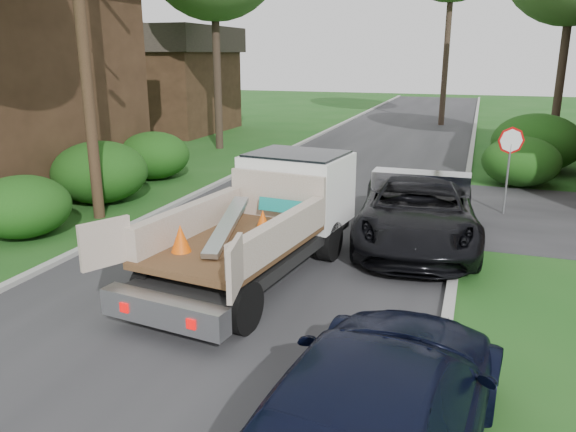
# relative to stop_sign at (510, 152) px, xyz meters

# --- Properties ---
(ground) EXTENTS (120.00, 120.00, 0.00)m
(ground) POSITION_rel_stop_sign_xyz_m (-5.20, -9.00, -1.78)
(ground) COLOR #194D16
(ground) RESTS_ON ground
(road) EXTENTS (8.00, 90.00, 0.02)m
(road) POSITION_rel_stop_sign_xyz_m (-5.20, 1.00, -1.77)
(road) COLOR #28282B
(road) RESTS_ON ground
(curb_left) EXTENTS (0.20, 90.00, 0.12)m
(curb_left) POSITION_rel_stop_sign_xyz_m (-9.30, 1.00, -1.72)
(curb_left) COLOR #9E9E99
(curb_left) RESTS_ON ground
(curb_right) EXTENTS (0.20, 90.00, 0.12)m
(curb_right) POSITION_rel_stop_sign_xyz_m (-1.10, 1.00, -1.72)
(curb_right) COLOR #9E9E99
(curb_right) RESTS_ON ground
(stop_sign) EXTENTS (0.71, 0.32, 2.48)m
(stop_sign) POSITION_rel_stop_sign_xyz_m (0.00, 0.00, 0.00)
(stop_sign) COLOR slate
(stop_sign) RESTS_ON ground
(utility_pole) EXTENTS (2.42, 1.25, 10.00)m
(utility_pole) POSITION_rel_stop_sign_xyz_m (-10.68, -4.02, 3.40)
(utility_pole) COLOR #382619
(utility_pole) RESTS_ON ground
(house_left_far) EXTENTS (7.56, 7.56, 6.00)m
(house_left_far) POSITION_rel_stop_sign_xyz_m (-18.70, 13.00, 1.27)
(house_left_far) COLOR #322014
(house_left_far) RESTS_ON ground
(hedge_left_a) EXTENTS (2.34, 2.34, 1.53)m
(hedge_left_a) POSITION_rel_stop_sign_xyz_m (-11.40, -6.00, -1.01)
(hedge_left_a) COLOR #143C0E
(hedge_left_a) RESTS_ON ground
(hedge_left_b) EXTENTS (2.86, 2.86, 1.87)m
(hedge_left_b) POSITION_rel_stop_sign_xyz_m (-11.70, -2.50, -0.84)
(hedge_left_b) COLOR #143C0E
(hedge_left_b) RESTS_ON ground
(hedge_left_c) EXTENTS (2.60, 2.60, 1.70)m
(hedge_left_c) POSITION_rel_stop_sign_xyz_m (-12.00, 1.00, -0.93)
(hedge_left_c) COLOR #143C0E
(hedge_left_c) RESTS_ON ground
(hedge_right_a) EXTENTS (2.60, 2.60, 1.70)m
(hedge_right_a) POSITION_rel_stop_sign_xyz_m (0.60, 4.00, -0.93)
(hedge_right_a) COLOR #143C0E
(hedge_right_a) RESTS_ON ground
(hedge_right_b) EXTENTS (3.38, 3.38, 2.21)m
(hedge_right_b) POSITION_rel_stop_sign_xyz_m (1.30, 7.00, -0.67)
(hedge_right_b) COLOR #143C0E
(hedge_right_b) RESTS_ON ground
(flatbed_truck) EXTENTS (3.25, 6.29, 2.28)m
(flatbed_truck) POSITION_rel_stop_sign_xyz_m (-4.79, -5.92, -0.53)
(flatbed_truck) COLOR black
(flatbed_truck) RESTS_ON ground
(black_pickup) EXTENTS (3.23, 6.07, 1.62)m
(black_pickup) POSITION_rel_stop_sign_xyz_m (-2.09, -3.40, -0.96)
(black_pickup) COLOR black
(black_pickup) RESTS_ON ground
(navy_suv) EXTENTS (2.83, 5.73, 1.60)m
(navy_suv) POSITION_rel_stop_sign_xyz_m (-1.64, -11.50, -0.98)
(navy_suv) COLOR black
(navy_suv) RESTS_ON ground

